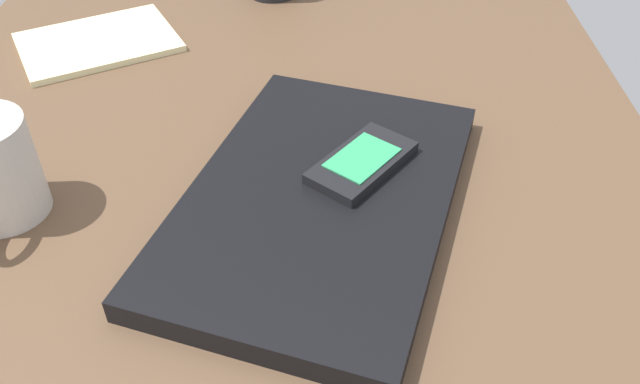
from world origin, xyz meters
TOP-DOWN VIEW (x-y plane):
  - desk_surface at (0.00, 0.00)cm, footprint 120.00×80.00cm
  - laptop_closed at (4.45, 5.38)cm, footprint 40.11×32.09cm
  - cell_phone_on_laptop at (1.09, 9.22)cm, footprint 11.81×10.94cm
  - notepad at (-26.50, -23.15)cm, footprint 21.06×23.04cm

SIDE VIEW (x-z plane):
  - desk_surface at x=0.00cm, z-range 0.00..3.00cm
  - notepad at x=-26.50cm, z-range 3.00..3.80cm
  - laptop_closed at x=4.45cm, z-range 3.00..5.25cm
  - cell_phone_on_laptop at x=1.09cm, z-range 5.22..6.39cm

